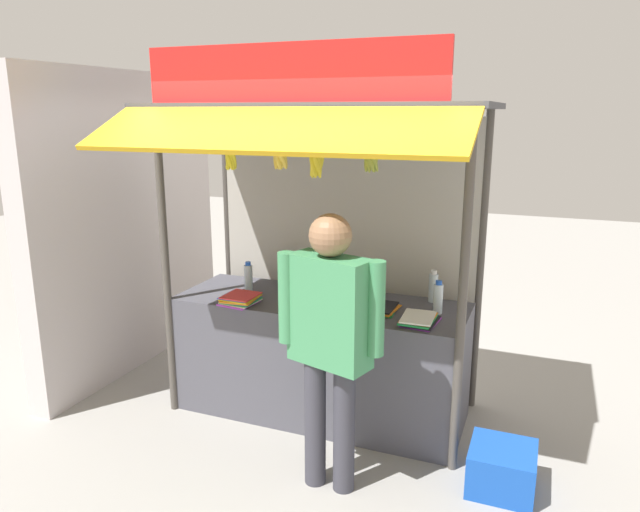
{
  "coord_description": "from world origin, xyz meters",
  "views": [
    {
      "loc": [
        1.54,
        -3.9,
        2.31
      ],
      "look_at": [
        0.0,
        0.0,
        1.27
      ],
      "focal_mm": 32.82,
      "sensor_mm": 36.0,
      "label": 1
    }
  ],
  "objects_px": {
    "water_bottle_front_left": "(438,298)",
    "banana_bunch_rightmost": "(280,157)",
    "water_bottle_mid_left": "(433,287)",
    "magazine_stack_left": "(322,309)",
    "magazine_stack_far_right": "(419,320)",
    "magazine_stack_far_left": "(384,309)",
    "banana_bunch_inner_right": "(371,159)",
    "magazine_stack_front_right": "(240,299)",
    "banana_bunch_leftmost": "(231,158)",
    "water_bottle_back_right": "(248,277)",
    "plastic_crate": "(502,468)",
    "banana_bunch_inner_left": "(316,164)",
    "water_bottle_back_left": "(286,269)",
    "water_bottle_rear_center": "(316,280)",
    "vendor_person": "(330,329)"
  },
  "relations": [
    {
      "from": "water_bottle_rear_center",
      "to": "banana_bunch_leftmost",
      "type": "height_order",
      "value": "banana_bunch_leftmost"
    },
    {
      "from": "magazine_stack_front_right",
      "to": "plastic_crate",
      "type": "xyz_separation_m",
      "value": [
        1.95,
        -0.22,
        -0.81
      ]
    },
    {
      "from": "banana_bunch_inner_right",
      "to": "plastic_crate",
      "type": "bearing_deg",
      "value": -0.41
    },
    {
      "from": "magazine_stack_far_right",
      "to": "magazine_stack_far_left",
      "type": "distance_m",
      "value": 0.32
    },
    {
      "from": "magazine_stack_front_right",
      "to": "water_bottle_back_right",
      "type": "bearing_deg",
      "value": 107.1
    },
    {
      "from": "banana_bunch_leftmost",
      "to": "banana_bunch_rightmost",
      "type": "relative_size",
      "value": 1.05
    },
    {
      "from": "magazine_stack_far_right",
      "to": "plastic_crate",
      "type": "distance_m",
      "value": 1.05
    },
    {
      "from": "magazine_stack_front_right",
      "to": "water_bottle_mid_left",
      "type": "bearing_deg",
      "value": 23.16
    },
    {
      "from": "water_bottle_back_right",
      "to": "plastic_crate",
      "type": "distance_m",
      "value": 2.29
    },
    {
      "from": "water_bottle_front_left",
      "to": "water_bottle_back_left",
      "type": "bearing_deg",
      "value": 168.89
    },
    {
      "from": "banana_bunch_rightmost",
      "to": "banana_bunch_inner_right",
      "type": "relative_size",
      "value": 1.02
    },
    {
      "from": "water_bottle_back_right",
      "to": "banana_bunch_rightmost",
      "type": "xyz_separation_m",
      "value": [
        0.55,
        -0.52,
        1.0
      ]
    },
    {
      "from": "water_bottle_mid_left",
      "to": "magazine_stack_far_right",
      "type": "xyz_separation_m",
      "value": [
        0.0,
        -0.49,
        -0.09
      ]
    },
    {
      "from": "water_bottle_back_left",
      "to": "magazine_stack_left",
      "type": "distance_m",
      "value": 0.78
    },
    {
      "from": "banana_bunch_leftmost",
      "to": "plastic_crate",
      "type": "relative_size",
      "value": 0.76
    },
    {
      "from": "water_bottle_back_left",
      "to": "banana_bunch_rightmost",
      "type": "distance_m",
      "value": 1.3
    },
    {
      "from": "water_bottle_front_left",
      "to": "vendor_person",
      "type": "relative_size",
      "value": 0.14
    },
    {
      "from": "water_bottle_front_left",
      "to": "banana_bunch_rightmost",
      "type": "height_order",
      "value": "banana_bunch_rightmost"
    },
    {
      "from": "water_bottle_back_right",
      "to": "plastic_crate",
      "type": "relative_size",
      "value": 0.59
    },
    {
      "from": "magazine_stack_front_right",
      "to": "banana_bunch_inner_left",
      "type": "height_order",
      "value": "banana_bunch_inner_left"
    },
    {
      "from": "water_bottle_front_left",
      "to": "water_bottle_rear_center",
      "type": "bearing_deg",
      "value": 174.7
    },
    {
      "from": "magazine_stack_front_right",
      "to": "banana_bunch_inner_right",
      "type": "distance_m",
      "value": 1.53
    },
    {
      "from": "water_bottle_back_left",
      "to": "banana_bunch_inner_left",
      "type": "distance_m",
      "value": 1.36
    },
    {
      "from": "water_bottle_rear_center",
      "to": "water_bottle_front_left",
      "type": "relative_size",
      "value": 1.01
    },
    {
      "from": "water_bottle_back_left",
      "to": "water_bottle_rear_center",
      "type": "xyz_separation_m",
      "value": [
        0.33,
        -0.17,
        -0.02
      ]
    },
    {
      "from": "water_bottle_front_left",
      "to": "magazine_stack_front_right",
      "type": "bearing_deg",
      "value": -167.11
    },
    {
      "from": "magazine_stack_far_left",
      "to": "vendor_person",
      "type": "bearing_deg",
      "value": -97.73
    },
    {
      "from": "magazine_stack_left",
      "to": "vendor_person",
      "type": "relative_size",
      "value": 0.15
    },
    {
      "from": "water_bottle_mid_left",
      "to": "magazine_stack_left",
      "type": "bearing_deg",
      "value": -141.18
    },
    {
      "from": "banana_bunch_leftmost",
      "to": "plastic_crate",
      "type": "distance_m",
      "value": 2.64
    },
    {
      "from": "water_bottle_back_right",
      "to": "banana_bunch_inner_right",
      "type": "xyz_separation_m",
      "value": [
        1.15,
        -0.52,
        1.0
      ]
    },
    {
      "from": "water_bottle_back_right",
      "to": "water_bottle_rear_center",
      "type": "xyz_separation_m",
      "value": [
        0.53,
        0.1,
        0.0
      ]
    },
    {
      "from": "banana_bunch_inner_right",
      "to": "banana_bunch_leftmost",
      "type": "bearing_deg",
      "value": 179.79
    },
    {
      "from": "magazine_stack_far_right",
      "to": "vendor_person",
      "type": "xyz_separation_m",
      "value": [
        -0.4,
        -0.66,
        0.11
      ]
    },
    {
      "from": "water_bottle_back_right",
      "to": "banana_bunch_inner_right",
      "type": "relative_size",
      "value": 0.83
    },
    {
      "from": "banana_bunch_inner_right",
      "to": "plastic_crate",
      "type": "distance_m",
      "value": 2.09
    },
    {
      "from": "water_bottle_front_left",
      "to": "magazine_stack_front_right",
      "type": "height_order",
      "value": "water_bottle_front_left"
    },
    {
      "from": "water_bottle_mid_left",
      "to": "water_bottle_back_right",
      "type": "bearing_deg",
      "value": -169.62
    },
    {
      "from": "banana_bunch_leftmost",
      "to": "banana_bunch_inner_right",
      "type": "height_order",
      "value": "same"
    },
    {
      "from": "magazine_stack_front_right",
      "to": "banana_bunch_leftmost",
      "type": "distance_m",
      "value": 1.08
    },
    {
      "from": "water_bottle_back_right",
      "to": "water_bottle_mid_left",
      "type": "height_order",
      "value": "water_bottle_mid_left"
    },
    {
      "from": "banana_bunch_leftmost",
      "to": "banana_bunch_inner_right",
      "type": "relative_size",
      "value": 1.07
    },
    {
      "from": "banana_bunch_leftmost",
      "to": "banana_bunch_inner_left",
      "type": "relative_size",
      "value": 0.91
    },
    {
      "from": "water_bottle_back_left",
      "to": "banana_bunch_inner_right",
      "type": "bearing_deg",
      "value": -39.88
    },
    {
      "from": "magazine_stack_front_right",
      "to": "magazine_stack_left",
      "type": "bearing_deg",
      "value": 1.64
    },
    {
      "from": "magazine_stack_left",
      "to": "banana_bunch_inner_left",
      "type": "bearing_deg",
      "value": -76.79
    },
    {
      "from": "magazine_stack_far_left",
      "to": "banana_bunch_inner_right",
      "type": "relative_size",
      "value": 1.05
    },
    {
      "from": "water_bottle_mid_left",
      "to": "banana_bunch_inner_left",
      "type": "height_order",
      "value": "banana_bunch_inner_left"
    },
    {
      "from": "banana_bunch_inner_left",
      "to": "plastic_crate",
      "type": "distance_m",
      "value": 2.23
    },
    {
      "from": "water_bottle_back_left",
      "to": "banana_bunch_inner_left",
      "type": "xyz_separation_m",
      "value": [
        0.59,
        -0.79,
        0.94
      ]
    }
  ]
}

